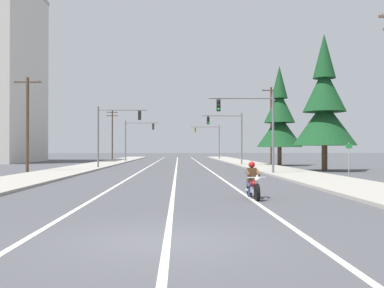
{
  "coord_description": "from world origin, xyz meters",
  "views": [
    {
      "loc": [
        0.36,
        -9.6,
        1.97
      ],
      "look_at": [
        1.32,
        22.54,
        2.31
      ],
      "focal_mm": 41.86,
      "sensor_mm": 36.0,
      "label": 1
    }
  ],
  "objects_px": {
    "motorcycle_with_rider": "(253,184)",
    "traffic_signal_near_right": "(254,121)",
    "traffic_signal_near_left": "(112,127)",
    "utility_pole_left_near": "(27,122)",
    "conifer_tree_right_verge_near": "(324,108)",
    "street_sign": "(349,156)",
    "traffic_signal_far_right": "(211,137)",
    "utility_pole_right_far": "(271,124)",
    "traffic_signal_mid_left": "(135,135)",
    "conifer_tree_right_verge_far": "(279,120)",
    "utility_pole_left_far": "(112,133)",
    "traffic_signal_mid_right": "(230,131)"
  },
  "relations": [
    {
      "from": "motorcycle_with_rider",
      "to": "traffic_signal_near_right",
      "type": "distance_m",
      "value": 17.14
    },
    {
      "from": "traffic_signal_near_left",
      "to": "utility_pole_left_near",
      "type": "xyz_separation_m",
      "value": [
        -6.2,
        -6.55,
        0.13
      ]
    },
    {
      "from": "conifer_tree_right_verge_near",
      "to": "street_sign",
      "type": "xyz_separation_m",
      "value": [
        -1.3,
        -9.05,
        -4.09
      ]
    },
    {
      "from": "traffic_signal_far_right",
      "to": "utility_pole_left_near",
      "type": "distance_m",
      "value": 44.65
    },
    {
      "from": "traffic_signal_far_right",
      "to": "conifer_tree_right_verge_near",
      "type": "bearing_deg",
      "value": -79.73
    },
    {
      "from": "traffic_signal_far_right",
      "to": "utility_pole_right_far",
      "type": "bearing_deg",
      "value": -75.57
    },
    {
      "from": "traffic_signal_near_right",
      "to": "traffic_signal_far_right",
      "type": "distance_m",
      "value": 44.74
    },
    {
      "from": "motorcycle_with_rider",
      "to": "traffic_signal_far_right",
      "type": "bearing_deg",
      "value": 87.41
    },
    {
      "from": "traffic_signal_mid_left",
      "to": "motorcycle_with_rider",
      "type": "bearing_deg",
      "value": -79.16
    },
    {
      "from": "traffic_signal_mid_left",
      "to": "conifer_tree_right_verge_near",
      "type": "distance_m",
      "value": 34.05
    },
    {
      "from": "utility_pole_left_near",
      "to": "conifer_tree_right_verge_far",
      "type": "distance_m",
      "value": 28.18
    },
    {
      "from": "traffic_signal_near_left",
      "to": "conifer_tree_right_verge_near",
      "type": "xyz_separation_m",
      "value": [
        19.52,
        -5.63,
        1.48
      ]
    },
    {
      "from": "motorcycle_with_rider",
      "to": "traffic_signal_near_right",
      "type": "height_order",
      "value": "traffic_signal_near_right"
    },
    {
      "from": "utility_pole_left_near",
      "to": "utility_pole_left_far",
      "type": "distance_m",
      "value": 48.06
    },
    {
      "from": "traffic_signal_mid_right",
      "to": "utility_pole_left_near",
      "type": "bearing_deg",
      "value": -143.37
    },
    {
      "from": "traffic_signal_far_right",
      "to": "conifer_tree_right_verge_far",
      "type": "xyz_separation_m",
      "value": [
        6.09,
        -26.96,
        1.24
      ]
    },
    {
      "from": "traffic_signal_mid_left",
      "to": "traffic_signal_far_right",
      "type": "relative_size",
      "value": 1.0
    },
    {
      "from": "traffic_signal_near_right",
      "to": "traffic_signal_near_left",
      "type": "height_order",
      "value": "same"
    },
    {
      "from": "utility_pole_right_far",
      "to": "street_sign",
      "type": "distance_m",
      "value": 25.98
    },
    {
      "from": "traffic_signal_near_left",
      "to": "traffic_signal_far_right",
      "type": "distance_m",
      "value": 36.24
    },
    {
      "from": "traffic_signal_near_left",
      "to": "traffic_signal_mid_right",
      "type": "relative_size",
      "value": 1.0
    },
    {
      "from": "street_sign",
      "to": "traffic_signal_near_right",
      "type": "bearing_deg",
      "value": 145.3
    },
    {
      "from": "utility_pole_left_near",
      "to": "utility_pole_right_far",
      "type": "distance_m",
      "value": 30.14
    },
    {
      "from": "traffic_signal_far_right",
      "to": "street_sign",
      "type": "distance_m",
      "value": 49.18
    },
    {
      "from": "utility_pole_left_near",
      "to": "traffic_signal_mid_left",
      "type": "bearing_deg",
      "value": 77.71
    },
    {
      "from": "traffic_signal_near_left",
      "to": "street_sign",
      "type": "distance_m",
      "value": 23.54
    },
    {
      "from": "traffic_signal_mid_right",
      "to": "utility_pole_right_far",
      "type": "bearing_deg",
      "value": 32.6
    },
    {
      "from": "traffic_signal_near_right",
      "to": "street_sign",
      "type": "relative_size",
      "value": 2.58
    },
    {
      "from": "traffic_signal_near_right",
      "to": "conifer_tree_right_verge_far",
      "type": "bearing_deg",
      "value": 71.41
    },
    {
      "from": "traffic_signal_mid_left",
      "to": "utility_pole_left_near",
      "type": "xyz_separation_m",
      "value": [
        -6.28,
        -28.83,
        0.12
      ]
    },
    {
      "from": "traffic_signal_near_left",
      "to": "utility_pole_right_far",
      "type": "distance_m",
      "value": 21.36
    },
    {
      "from": "traffic_signal_mid_left",
      "to": "street_sign",
      "type": "relative_size",
      "value": 2.58
    },
    {
      "from": "utility_pole_left_near",
      "to": "utility_pole_right_far",
      "type": "height_order",
      "value": "utility_pole_right_far"
    },
    {
      "from": "street_sign",
      "to": "traffic_signal_mid_left",
      "type": "bearing_deg",
      "value": 116.15
    },
    {
      "from": "traffic_signal_mid_right",
      "to": "street_sign",
      "type": "xyz_separation_m",
      "value": [
        5.55,
        -22.16,
        -2.59
      ]
    },
    {
      "from": "utility_pole_left_near",
      "to": "street_sign",
      "type": "relative_size",
      "value": 3.34
    },
    {
      "from": "motorcycle_with_rider",
      "to": "conifer_tree_right_verge_near",
      "type": "bearing_deg",
      "value": 65.18
    },
    {
      "from": "traffic_signal_near_right",
      "to": "utility_pole_left_near",
      "type": "bearing_deg",
      "value": 167.55
    },
    {
      "from": "utility_pole_left_near",
      "to": "conifer_tree_right_verge_near",
      "type": "xyz_separation_m",
      "value": [
        25.72,
        0.92,
        1.36
      ]
    },
    {
      "from": "conifer_tree_right_verge_near",
      "to": "motorcycle_with_rider",
      "type": "bearing_deg",
      "value": -114.82
    },
    {
      "from": "utility_pole_left_near",
      "to": "conifer_tree_right_verge_far",
      "type": "bearing_deg",
      "value": 29.04
    },
    {
      "from": "utility_pole_left_near",
      "to": "utility_pole_right_far",
      "type": "relative_size",
      "value": 0.83
    },
    {
      "from": "conifer_tree_right_verge_far",
      "to": "street_sign",
      "type": "height_order",
      "value": "conifer_tree_right_verge_far"
    },
    {
      "from": "motorcycle_with_rider",
      "to": "traffic_signal_mid_right",
      "type": "bearing_deg",
      "value": 84.85
    },
    {
      "from": "traffic_signal_mid_right",
      "to": "conifer_tree_right_verge_near",
      "type": "distance_m",
      "value": 14.87
    },
    {
      "from": "traffic_signal_near_right",
      "to": "conifer_tree_right_verge_far",
      "type": "distance_m",
      "value": 18.8
    },
    {
      "from": "traffic_signal_near_right",
      "to": "utility_pole_left_far",
      "type": "xyz_separation_m",
      "value": [
        -18.58,
        52.17,
        0.95
      ]
    },
    {
      "from": "motorcycle_with_rider",
      "to": "utility_pole_left_near",
      "type": "height_order",
      "value": "utility_pole_left_near"
    },
    {
      "from": "utility_pole_left_near",
      "to": "traffic_signal_near_left",
      "type": "bearing_deg",
      "value": 46.57
    },
    {
      "from": "street_sign",
      "to": "utility_pole_left_far",
      "type": "bearing_deg",
      "value": 113.45
    }
  ]
}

